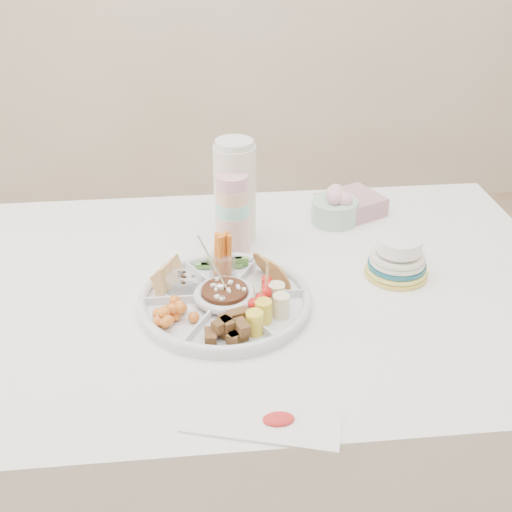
{
  "coord_description": "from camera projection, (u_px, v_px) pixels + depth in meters",
  "views": [
    {
      "loc": [
        -0.12,
        -1.26,
        1.58
      ],
      "look_at": [
        0.01,
        0.02,
        0.82
      ],
      "focal_mm": 45.0,
      "sensor_mm": 36.0,
      "label": 1
    }
  ],
  "objects": [
    {
      "name": "dining_table",
      "position": [
        253.0,
        404.0,
        1.71
      ],
      "size": [
        1.52,
        1.02,
        0.76
      ],
      "primitive_type": "cube",
      "color": "white",
      "rests_on": "floor"
    },
    {
      "name": "napkin_stack",
      "position": [
        351.0,
        205.0,
        1.82
      ],
      "size": [
        0.21,
        0.2,
        0.05
      ],
      "primitive_type": "cube",
      "rotation": [
        0.0,
        0.0,
        0.44
      ],
      "color": "#B98690",
      "rests_on": "dining_table"
    },
    {
      "name": "floor",
      "position": [
        254.0,
        499.0,
        1.9
      ],
      "size": [
        4.0,
        4.0,
        0.0
      ],
      "primitive_type": "plane",
      "color": "tan",
      "rests_on": "ground"
    },
    {
      "name": "flower_bowl",
      "position": [
        335.0,
        206.0,
        1.77
      ],
      "size": [
        0.15,
        0.15,
        0.1
      ],
      "primitive_type": "cylinder",
      "rotation": [
        0.0,
        0.0,
        -0.18
      ],
      "color": "silver",
      "rests_on": "dining_table"
    },
    {
      "name": "cherries",
      "position": [
        173.0,
        312.0,
        1.35
      ],
      "size": [
        0.11,
        0.11,
        0.04
      ],
      "primitive_type": null,
      "rotation": [
        0.0,
        0.0,
        -0.01
      ],
      "color": "orange",
      "rests_on": "party_tray"
    },
    {
      "name": "tortillas",
      "position": [
        272.0,
        271.0,
        1.48
      ],
      "size": [
        0.1,
        0.1,
        0.06
      ],
      "primitive_type": null,
      "rotation": [
        0.0,
        0.0,
        -0.01
      ],
      "color": "#AF6C2D",
      "rests_on": "party_tray"
    },
    {
      "name": "banana_tomato",
      "position": [
        279.0,
        298.0,
        1.36
      ],
      "size": [
        0.12,
        0.12,
        0.1
      ],
      "primitive_type": null,
      "rotation": [
        0.0,
        0.0,
        -0.01
      ],
      "color": "#F3D464",
      "rests_on": "party_tray"
    },
    {
      "name": "cup_stack",
      "position": [
        233.0,
        208.0,
        1.59
      ],
      "size": [
        0.11,
        0.11,
        0.24
      ],
      "primitive_type": "cylinder",
      "rotation": [
        0.0,
        0.0,
        0.33
      ],
      "color": "#BCBCBC",
      "rests_on": "dining_table"
    },
    {
      "name": "bean_dip",
      "position": [
        225.0,
        295.0,
        1.42
      ],
      "size": [
        0.1,
        0.1,
        0.04
      ],
      "primitive_type": "cylinder",
      "rotation": [
        0.0,
        0.0,
        -0.01
      ],
      "color": "#4B2611",
      "rests_on": "party_tray"
    },
    {
      "name": "party_tray",
      "position": [
        225.0,
        298.0,
        1.42
      ],
      "size": [
        0.38,
        0.38,
        0.04
      ],
      "primitive_type": "cylinder",
      "rotation": [
        0.0,
        0.0,
        -0.01
      ],
      "color": "silver",
      "rests_on": "dining_table"
    },
    {
      "name": "placemat",
      "position": [
        262.0,
        423.0,
        1.12
      ],
      "size": [
        0.29,
        0.17,
        0.01
      ],
      "primitive_type": "cube",
      "rotation": [
        0.0,
        0.0,
        -0.28
      ],
      "color": "silver",
      "rests_on": "dining_table"
    },
    {
      "name": "plate_stack",
      "position": [
        398.0,
        258.0,
        1.52
      ],
      "size": [
        0.17,
        0.17,
        0.1
      ],
      "primitive_type": "cylinder",
      "rotation": [
        0.0,
        0.0,
        0.12
      ],
      "color": "#D5CE4B",
      "rests_on": "dining_table"
    },
    {
      "name": "thermos",
      "position": [
        235.0,
        191.0,
        1.63
      ],
      "size": [
        0.14,
        0.14,
        0.28
      ],
      "primitive_type": "cylinder",
      "rotation": [
        0.0,
        0.0,
        0.36
      ],
      "color": "silver",
      "rests_on": "dining_table"
    },
    {
      "name": "carrot_cucumber",
      "position": [
        221.0,
        252.0,
        1.52
      ],
      "size": [
        0.12,
        0.12,
        0.11
      ],
      "primitive_type": null,
      "rotation": [
        0.0,
        0.0,
        -0.01
      ],
      "color": "orange",
      "rests_on": "party_tray"
    },
    {
      "name": "pita_raisins",
      "position": [
        174.0,
        276.0,
        1.46
      ],
      "size": [
        0.11,
        0.11,
        0.06
      ],
      "primitive_type": null,
      "rotation": [
        0.0,
        0.0,
        -0.01
      ],
      "color": "tan",
      "rests_on": "party_tray"
    },
    {
      "name": "granola_chunks",
      "position": [
        228.0,
        328.0,
        1.31
      ],
      "size": [
        0.11,
        0.11,
        0.05
      ],
      "primitive_type": null,
      "rotation": [
        0.0,
        0.0,
        -0.01
      ],
      "color": "brown",
      "rests_on": "party_tray"
    }
  ]
}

